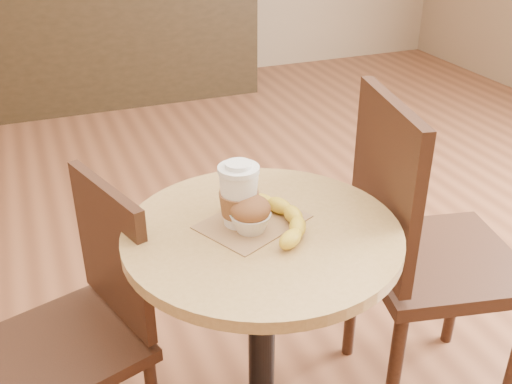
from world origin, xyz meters
The scene contains 8 objects.
cafe_table centered at (-0.08, -0.12, 0.52)m, with size 0.66×0.66×0.75m.
chair_left centered at (-0.51, 0.06, 0.46)m, with size 0.46×0.46×0.83m.
chair_right centered at (0.42, -0.07, 0.55)m, with size 0.52×0.52×0.99m.
service_counter centered at (0.00, 3.18, 0.52)m, with size 2.30×0.65×1.04m.
kraft_bag centered at (-0.09, -0.08, 0.75)m, with size 0.24×0.18×0.00m, color olive.
coffee_cup centered at (-0.12, -0.07, 0.82)m, with size 0.10×0.10×0.16m.
muffin centered at (-0.11, -0.11, 0.80)m, with size 0.10×0.10×0.09m.
banana centered at (-0.05, -0.11, 0.77)m, with size 0.18×0.28×0.04m, color gold, non-canonical shape.
Camera 1 is at (-0.54, -1.23, 1.49)m, focal length 42.00 mm.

